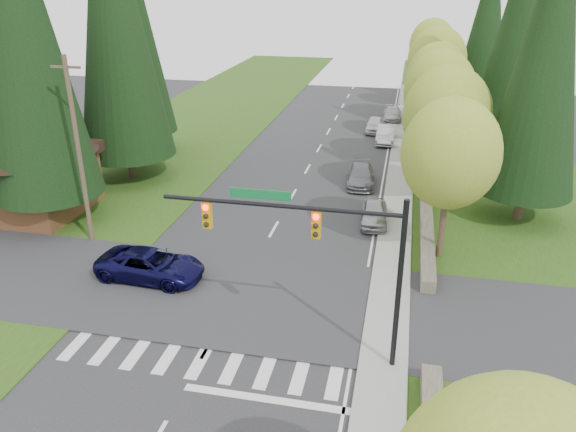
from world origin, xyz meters
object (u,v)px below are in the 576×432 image
(parked_car_c, at_px, (386,135))
(parked_car_d, at_px, (375,125))
(suv_navy, at_px, (151,265))
(parked_car_b, at_px, (361,176))
(parked_car_a, at_px, (374,213))
(parked_car_e, at_px, (392,114))

(parked_car_c, relative_size, parked_car_d, 1.11)
(suv_navy, xyz_separation_m, parked_car_b, (8.68, 15.23, -0.08))
(suv_navy, relative_size, parked_car_a, 1.38)
(parked_car_b, relative_size, parked_car_e, 1.03)
(parked_car_c, bearing_deg, suv_navy, -110.15)
(parked_car_d, bearing_deg, parked_car_e, 73.31)
(suv_navy, xyz_separation_m, parked_car_a, (10.08, 8.75, -0.08))
(parked_car_a, bearing_deg, suv_navy, -141.98)
(parked_car_b, bearing_deg, suv_navy, -123.80)
(suv_navy, distance_m, parked_car_c, 27.95)
(parked_car_b, relative_size, parked_car_d, 1.15)
(parked_car_a, xyz_separation_m, parked_car_e, (0.00, 25.46, -0.02))
(parked_car_c, bearing_deg, parked_car_a, -88.75)
(parked_car_a, height_order, parked_car_b, parked_car_b)
(suv_navy, height_order, parked_car_e, suv_navy)
(suv_navy, distance_m, parked_car_d, 30.82)
(parked_car_a, bearing_deg, parked_car_b, 99.23)
(parked_car_e, bearing_deg, suv_navy, -109.06)
(parked_car_a, xyz_separation_m, parked_car_b, (-1.40, 6.48, 0.00))
(parked_car_a, height_order, parked_car_c, parked_car_c)
(parked_car_c, xyz_separation_m, parked_car_e, (0.24, 8.06, -0.08))
(parked_car_a, xyz_separation_m, parked_car_d, (-1.40, 20.82, 0.02))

